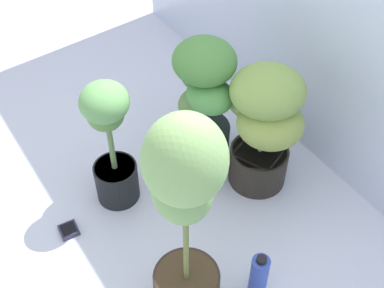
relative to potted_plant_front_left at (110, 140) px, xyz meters
The scene contains 7 objects.
ground_plane 0.49m from the potted_plant_front_left, 17.60° to the left, with size 8.00×8.00×0.00m, color silver.
potted_plant_front_left is the anchor object (origin of this frame).
potted_plant_back_center 0.67m from the potted_plant_front_left, 64.42° to the left, with size 0.50×0.43×0.65m.
potted_plant_front_right 0.68m from the potted_plant_front_left, ahead, with size 0.35×0.33×1.02m.
potted_plant_back_left 0.46m from the potted_plant_front_left, 84.88° to the left, with size 0.39×0.39×0.71m.
hygrometer_box 0.46m from the potted_plant_front_left, 74.98° to the right, with size 0.09×0.09×0.03m.
nutrient_bottle 0.84m from the potted_plant_front_left, 16.89° to the left, with size 0.07×0.07×0.23m.
Camera 1 is at (1.18, -0.68, 1.95)m, focal length 48.74 mm.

